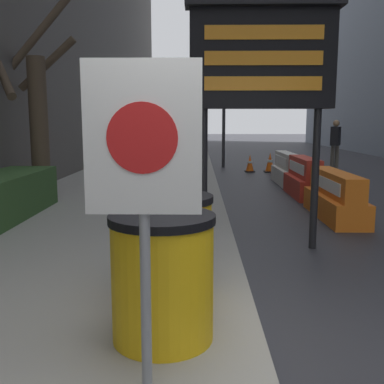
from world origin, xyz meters
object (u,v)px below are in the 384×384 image
(pedestrian_worker, at_px, (335,140))
(barrel_drum_foreground, at_px, (163,277))
(jersey_barrier_orange_near, at_px, (335,198))
(jersey_barrier_white, at_px, (286,170))
(message_board, at_px, (262,61))
(barrel_drum_middle, at_px, (171,245))
(jersey_barrier_red_striped, at_px, (304,179))
(traffic_cone_mid, at_px, (250,164))
(traffic_light_near_curb, at_px, (224,91))
(traffic_cone_near, at_px, (270,163))
(warning_sign, at_px, (143,166))

(pedestrian_worker, bearing_deg, barrel_drum_foreground, -172.34)
(jersey_barrier_orange_near, relative_size, jersey_barrier_white, 1.08)
(message_board, bearing_deg, barrel_drum_middle, -117.52)
(barrel_drum_middle, bearing_deg, jersey_barrier_red_striped, 67.13)
(barrel_drum_middle, bearing_deg, jersey_barrier_white, 72.44)
(message_board, bearing_deg, pedestrian_worker, 68.35)
(barrel_drum_foreground, xyz_separation_m, jersey_barrier_red_striped, (2.71, 7.24, -0.21))
(traffic_cone_mid, distance_m, traffic_light_near_curb, 3.06)
(jersey_barrier_orange_near, distance_m, traffic_cone_near, 7.41)
(traffic_cone_near, bearing_deg, traffic_light_near_curb, 134.60)
(barrel_drum_foreground, xyz_separation_m, warning_sign, (-0.04, -0.72, 0.88))
(traffic_cone_near, height_order, traffic_cone_mid, traffic_cone_near)
(jersey_barrier_white, relative_size, traffic_cone_near, 2.99)
(barrel_drum_foreground, height_order, jersey_barrier_orange_near, barrel_drum_foreground)
(barrel_drum_middle, relative_size, jersey_barrier_orange_near, 0.43)
(traffic_cone_near, distance_m, traffic_light_near_curb, 3.31)
(jersey_barrier_orange_near, bearing_deg, jersey_barrier_red_striped, 90.00)
(message_board, distance_m, traffic_light_near_curb, 10.92)
(jersey_barrier_red_striped, relative_size, jersey_barrier_white, 0.93)
(message_board, distance_m, jersey_barrier_red_striped, 5.10)
(warning_sign, height_order, traffic_cone_mid, warning_sign)
(message_board, bearing_deg, traffic_cone_mid, 84.25)
(jersey_barrier_orange_near, bearing_deg, jersey_barrier_white, 90.00)
(jersey_barrier_red_striped, bearing_deg, barrel_drum_foreground, -110.53)
(jersey_barrier_orange_near, xyz_separation_m, jersey_barrier_white, (0.00, 4.51, 0.01))
(message_board, relative_size, jersey_barrier_orange_near, 1.49)
(traffic_cone_near, bearing_deg, traffic_cone_mid, 175.46)
(traffic_light_near_curb, bearing_deg, warning_sign, -94.87)
(barrel_drum_foreground, height_order, warning_sign, warning_sign)
(jersey_barrier_white, xyz_separation_m, traffic_cone_mid, (-0.68, 2.95, -0.09))
(barrel_drum_foreground, relative_size, warning_sign, 0.49)
(traffic_cone_mid, bearing_deg, barrel_drum_middle, -99.97)
(barrel_drum_foreground, bearing_deg, traffic_cone_near, 77.55)
(barrel_drum_middle, distance_m, warning_sign, 1.79)
(warning_sign, relative_size, message_board, 0.59)
(barrel_drum_foreground, xyz_separation_m, traffic_light_near_curb, (1.20, 13.80, 2.23))
(traffic_cone_near, bearing_deg, pedestrian_worker, 23.59)
(message_board, bearing_deg, warning_sign, -107.19)
(message_board, bearing_deg, traffic_cone_near, 80.14)
(traffic_light_near_curb, height_order, pedestrian_worker, traffic_light_near_curb)
(jersey_barrier_white, relative_size, traffic_light_near_curb, 0.51)
(barrel_drum_middle, height_order, pedestrian_worker, pedestrian_worker)
(barrel_drum_middle, height_order, jersey_barrier_white, barrel_drum_middle)
(jersey_barrier_orange_near, relative_size, traffic_light_near_curb, 0.56)
(barrel_drum_middle, xyz_separation_m, jersey_barrier_white, (2.70, 8.53, -0.23))
(jersey_barrier_red_striped, bearing_deg, traffic_cone_near, 90.01)
(traffic_cone_near, xyz_separation_m, traffic_light_near_curb, (-1.51, 1.53, 2.51))
(traffic_cone_near, bearing_deg, jersey_barrier_white, -89.98)
(traffic_light_near_curb, bearing_deg, jersey_barrier_orange_near, -80.41)
(warning_sign, distance_m, jersey_barrier_orange_near, 6.32)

